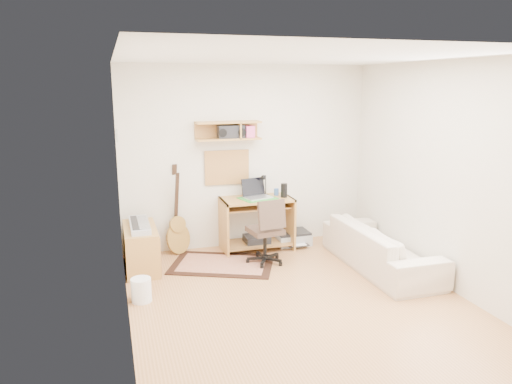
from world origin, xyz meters
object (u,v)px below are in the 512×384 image
object	(u,v)px
desk	(257,224)
sofa	(381,240)
task_chair	(265,230)
printer	(292,238)
cabinet	(141,248)

from	to	relation	value
desk	sofa	distance (m)	1.76
task_chair	printer	distance (m)	0.96
sofa	task_chair	bearing A→B (deg)	66.66
printer	sofa	distance (m)	1.46
cabinet	sofa	distance (m)	3.09
cabinet	printer	world-z (taller)	cabinet
printer	task_chair	bearing A→B (deg)	-135.66
desk	sofa	size ratio (longest dim) A/B	0.52
cabinet	printer	size ratio (longest dim) A/B	1.82
cabinet	sofa	world-z (taller)	sofa
task_chair	sofa	world-z (taller)	task_chair
printer	sofa	bearing A→B (deg)	-59.12
desk	cabinet	bearing A→B (deg)	-169.76
desk	sofa	xyz separation A→B (m)	(1.32, -1.17, 0.00)
desk	printer	world-z (taller)	desk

